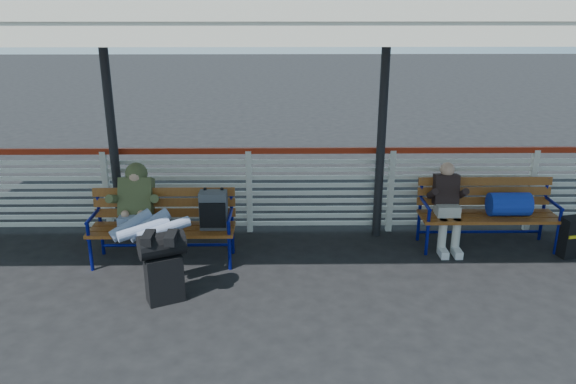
{
  "coord_description": "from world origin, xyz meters",
  "views": [
    {
      "loc": [
        0.45,
        -5.59,
        3.16
      ],
      "look_at": [
        0.54,
        1.0,
        0.9
      ],
      "focal_mm": 35.0,
      "sensor_mm": 36.0,
      "label": 1
    }
  ],
  "objects_px": {
    "suitcase_side": "(575,237)",
    "bench_right": "(496,206)",
    "companion_person": "(447,205)",
    "luggage_stack": "(163,264)",
    "bench_left": "(180,216)",
    "traveler_man": "(144,219)"
  },
  "relations": [
    {
      "from": "luggage_stack",
      "to": "bench_left",
      "type": "relative_size",
      "value": 0.45
    },
    {
      "from": "bench_left",
      "to": "traveler_man",
      "type": "height_order",
      "value": "traveler_man"
    },
    {
      "from": "bench_left",
      "to": "bench_right",
      "type": "bearing_deg",
      "value": 5.15
    },
    {
      "from": "bench_right",
      "to": "companion_person",
      "type": "xyz_separation_m",
      "value": [
        -0.66,
        -0.01,
        0.01
      ]
    },
    {
      "from": "luggage_stack",
      "to": "bench_right",
      "type": "bearing_deg",
      "value": -6.07
    },
    {
      "from": "suitcase_side",
      "to": "traveler_man",
      "type": "bearing_deg",
      "value": 171.95
    },
    {
      "from": "bench_left",
      "to": "companion_person",
      "type": "bearing_deg",
      "value": 5.87
    },
    {
      "from": "bench_left",
      "to": "bench_right",
      "type": "xyz_separation_m",
      "value": [
        4.12,
        0.37,
        -0.02
      ]
    },
    {
      "from": "companion_person",
      "to": "suitcase_side",
      "type": "distance_m",
      "value": 1.66
    },
    {
      "from": "companion_person",
      "to": "luggage_stack",
      "type": "bearing_deg",
      "value": -158.29
    },
    {
      "from": "luggage_stack",
      "to": "suitcase_side",
      "type": "height_order",
      "value": "luggage_stack"
    },
    {
      "from": "luggage_stack",
      "to": "bench_left",
      "type": "height_order",
      "value": "bench_left"
    },
    {
      "from": "bench_right",
      "to": "traveler_man",
      "type": "distance_m",
      "value": 4.54
    },
    {
      "from": "bench_left",
      "to": "companion_person",
      "type": "xyz_separation_m",
      "value": [
        3.47,
        0.36,
        -0.0
      ]
    },
    {
      "from": "companion_person",
      "to": "bench_left",
      "type": "bearing_deg",
      "value": -174.13
    },
    {
      "from": "suitcase_side",
      "to": "bench_right",
      "type": "bearing_deg",
      "value": 149.35
    },
    {
      "from": "luggage_stack",
      "to": "bench_right",
      "type": "relative_size",
      "value": 0.45
    },
    {
      "from": "luggage_stack",
      "to": "suitcase_side",
      "type": "relative_size",
      "value": 1.52
    },
    {
      "from": "bench_left",
      "to": "suitcase_side",
      "type": "xyz_separation_m",
      "value": [
        5.07,
        0.06,
        -0.33
      ]
    },
    {
      "from": "luggage_stack",
      "to": "companion_person",
      "type": "distance_m",
      "value": 3.75
    },
    {
      "from": "bench_right",
      "to": "suitcase_side",
      "type": "xyz_separation_m",
      "value": [
        0.94,
        -0.31,
        -0.32
      ]
    },
    {
      "from": "companion_person",
      "to": "suitcase_side",
      "type": "xyz_separation_m",
      "value": [
        1.6,
        -0.3,
        -0.33
      ]
    }
  ]
}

